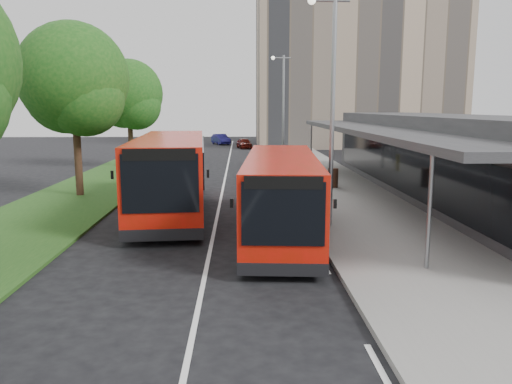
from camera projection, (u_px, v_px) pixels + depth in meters
ground at (211, 245)px, 16.11m from camera, size 120.00×120.00×0.00m
pavement at (310, 168)px, 35.99m from camera, size 5.00×80.00×0.15m
grass_verge at (129, 169)px, 35.58m from camera, size 5.00×80.00×0.10m
lane_centre_line at (225, 179)px, 30.88m from camera, size 0.12×70.00×0.01m
kerb_dashes at (274, 170)px, 34.93m from camera, size 0.12×56.00×0.01m
office_block at (355, 66)px, 56.42m from camera, size 22.00×12.00×18.00m
station_building at (446, 157)px, 23.99m from camera, size 7.70×26.00×4.00m
tree_mid at (74, 85)px, 23.89m from camera, size 5.23×5.23×8.41m
tree_far at (129, 98)px, 35.78m from camera, size 4.85×4.85×7.79m
lamp_post_near at (330, 98)px, 17.41m from camera, size 1.44×0.28×8.00m
lamp_post_far at (282, 103)px, 37.12m from camera, size 1.44×0.28×8.00m
bus_main at (281, 195)px, 17.08m from camera, size 3.17×9.90×2.76m
bus_second at (171, 174)px, 20.90m from camera, size 3.66×11.34×3.16m
litter_bin at (333, 178)px, 26.66m from camera, size 0.74×0.74×1.01m
bollard at (306, 163)px, 33.31m from camera, size 0.20×0.20×1.11m
car_near at (244, 143)px, 53.73m from camera, size 1.86×3.44×1.11m
car_far at (221, 139)px, 59.59m from camera, size 2.58×3.93×1.23m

